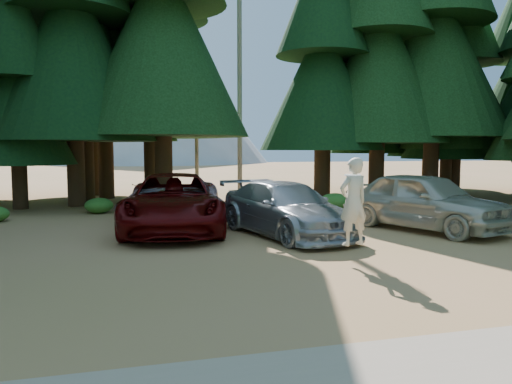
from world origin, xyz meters
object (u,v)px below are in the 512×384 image
at_px(frisbee_player, 353,201).
at_px(log_mid, 315,208).
at_px(red_pickup, 174,202).
at_px(silver_minivan_right, 425,201).
at_px(log_left, 242,213).
at_px(log_right, 334,204).
at_px(silver_minivan_center, 286,209).

height_order(frisbee_player, log_mid, frisbee_player).
height_order(red_pickup, silver_minivan_right, silver_minivan_right).
xyz_separation_m(log_left, log_right, (4.40, 1.70, 0.01)).
xyz_separation_m(log_mid, log_right, (1.15, 0.68, 0.04)).
xyz_separation_m(red_pickup, log_mid, (5.97, 3.40, -0.74)).
bearing_deg(red_pickup, silver_minivan_right, -6.43).
relative_size(red_pickup, silver_minivan_center, 1.19).
relative_size(log_left, log_right, 0.84).
relative_size(red_pickup, silver_minivan_right, 1.19).
xyz_separation_m(red_pickup, log_left, (2.72, 2.39, -0.72)).
distance_m(log_left, log_mid, 3.41).
bearing_deg(red_pickup, frisbee_player, -50.42).
distance_m(red_pickup, log_right, 8.24).
bearing_deg(log_mid, frisbee_player, -86.02).
bearing_deg(silver_minivan_right, log_mid, 85.69).
bearing_deg(red_pickup, log_left, 48.69).
distance_m(log_mid, log_right, 1.33).
height_order(silver_minivan_right, log_left, silver_minivan_right).
bearing_deg(log_left, frisbee_player, -119.24).
distance_m(silver_minivan_center, frisbee_player, 3.77).
xyz_separation_m(silver_minivan_center, silver_minivan_right, (4.45, -0.19, 0.13)).
xyz_separation_m(silver_minivan_right, log_left, (-4.80, 4.23, -0.75)).
relative_size(red_pickup, frisbee_player, 3.27).
distance_m(silver_minivan_right, log_right, 5.99).
xyz_separation_m(frisbee_player, log_right, (3.74, 9.45, -1.19)).
height_order(silver_minivan_center, log_left, silver_minivan_center).
bearing_deg(log_right, log_mid, -169.80).
distance_m(silver_minivan_center, log_mid, 5.87).
bearing_deg(log_left, silver_minivan_right, -75.54).
xyz_separation_m(red_pickup, log_right, (7.12, 4.09, -0.71)).
bearing_deg(silver_minivan_right, log_right, 73.15).
bearing_deg(silver_minivan_center, red_pickup, 138.11).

